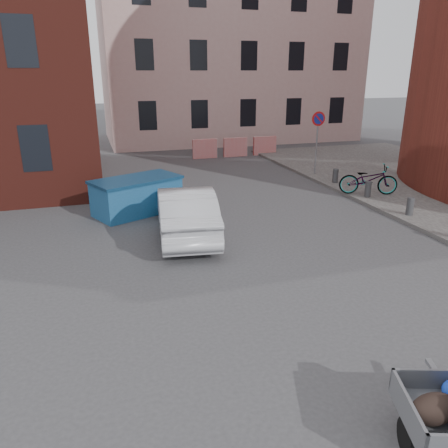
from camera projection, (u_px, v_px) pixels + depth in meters
name	position (u px, v px, depth m)	size (l,w,h in m)	color
ground	(276.00, 297.00, 8.91)	(120.00, 120.00, 0.00)	#38383A
building_pink	(228.00, 28.00, 28.11)	(16.00, 8.00, 14.00)	#CAA19B
no_parking_sign	(318.00, 130.00, 18.48)	(0.60, 0.09, 2.65)	gray
bollards	(410.00, 206.00, 13.53)	(0.22, 9.02, 0.55)	#3A3A3D
barriers	(235.00, 147.00, 23.44)	(4.70, 0.18, 1.00)	red
dumpster	(137.00, 196.00, 14.01)	(3.08, 2.41, 1.15)	#1D588E
silver_car	(186.00, 211.00, 12.06)	(1.48, 4.23, 1.39)	#B3B5BB
bicycle	(368.00, 179.00, 15.76)	(0.72, 2.06, 1.08)	black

